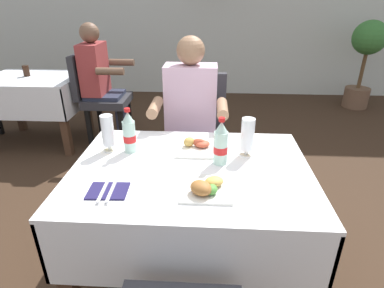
{
  "coord_description": "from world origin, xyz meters",
  "views": [
    {
      "loc": [
        -0.01,
        -1.24,
        1.5
      ],
      "look_at": [
        -0.09,
        0.21,
        0.81
      ],
      "focal_mm": 29.43,
      "sensor_mm": 36.0,
      "label": 1
    }
  ],
  "objects_px": {
    "plate_near_camera": "(206,187)",
    "beer_glass_middle": "(247,137)",
    "plate_far_diner": "(198,146)",
    "background_patron": "(101,79)",
    "background_dining_table": "(35,95)",
    "beer_glass_left": "(108,133)",
    "main_dining_table": "(191,195)",
    "background_table_tumbler": "(26,71)",
    "chair_far_diner_seat": "(198,132)",
    "cola_bottle_secondary": "(129,133)",
    "cola_bottle_primary": "(221,144)",
    "background_chair_right": "(98,94)",
    "potted_plant_corner": "(366,55)",
    "seated_diner_far": "(190,118)",
    "napkin_cutlery_set": "(108,191)"
  },
  "relations": [
    {
      "from": "plate_near_camera",
      "to": "beer_glass_middle",
      "type": "xyz_separation_m",
      "value": [
        0.21,
        0.36,
        0.08
      ]
    },
    {
      "from": "plate_far_diner",
      "to": "background_patron",
      "type": "distance_m",
      "value": 1.88
    },
    {
      "from": "background_dining_table",
      "to": "beer_glass_left",
      "type": "bearing_deg",
      "value": -50.84
    },
    {
      "from": "main_dining_table",
      "to": "beer_glass_left",
      "type": "distance_m",
      "value": 0.55
    },
    {
      "from": "plate_near_camera",
      "to": "background_table_tumbler",
      "type": "relative_size",
      "value": 2.04
    },
    {
      "from": "chair_far_diner_seat",
      "to": "cola_bottle_secondary",
      "type": "height_order",
      "value": "cola_bottle_secondary"
    },
    {
      "from": "beer_glass_left",
      "to": "cola_bottle_primary",
      "type": "relative_size",
      "value": 0.83
    },
    {
      "from": "background_patron",
      "to": "beer_glass_left",
      "type": "bearing_deg",
      "value": -70.32
    },
    {
      "from": "cola_bottle_primary",
      "to": "background_dining_table",
      "type": "height_order",
      "value": "cola_bottle_primary"
    },
    {
      "from": "plate_near_camera",
      "to": "background_table_tumbler",
      "type": "xyz_separation_m",
      "value": [
        -1.9,
        2.02,
        0.03
      ]
    },
    {
      "from": "beer_glass_left",
      "to": "cola_bottle_secondary",
      "type": "bearing_deg",
      "value": -0.48
    },
    {
      "from": "cola_bottle_secondary",
      "to": "background_chair_right",
      "type": "distance_m",
      "value": 1.79
    },
    {
      "from": "beer_glass_middle",
      "to": "potted_plant_corner",
      "type": "distance_m",
      "value": 3.61
    },
    {
      "from": "seated_diner_far",
      "to": "background_patron",
      "type": "xyz_separation_m",
      "value": [
        -0.98,
        1.04,
        0.0
      ]
    },
    {
      "from": "chair_far_diner_seat",
      "to": "seated_diner_far",
      "type": "distance_m",
      "value": 0.2
    },
    {
      "from": "chair_far_diner_seat",
      "to": "beer_glass_middle",
      "type": "xyz_separation_m",
      "value": [
        0.28,
        -0.69,
        0.28
      ]
    },
    {
      "from": "background_patron",
      "to": "potted_plant_corner",
      "type": "height_order",
      "value": "background_patron"
    },
    {
      "from": "plate_near_camera",
      "to": "cola_bottle_primary",
      "type": "distance_m",
      "value": 0.28
    },
    {
      "from": "plate_near_camera",
      "to": "background_patron",
      "type": "xyz_separation_m",
      "value": [
        -1.11,
        1.98,
        -0.04
      ]
    },
    {
      "from": "background_table_tumbler",
      "to": "chair_far_diner_seat",
      "type": "bearing_deg",
      "value": -28.15
    },
    {
      "from": "main_dining_table",
      "to": "seated_diner_far",
      "type": "bearing_deg",
      "value": 93.83
    },
    {
      "from": "plate_near_camera",
      "to": "cola_bottle_primary",
      "type": "relative_size",
      "value": 0.92
    },
    {
      "from": "chair_far_diner_seat",
      "to": "background_chair_right",
      "type": "bearing_deg",
      "value": 139.03
    },
    {
      "from": "background_chair_right",
      "to": "napkin_cutlery_set",
      "type": "bearing_deg",
      "value": -69.91
    },
    {
      "from": "napkin_cutlery_set",
      "to": "background_table_tumbler",
      "type": "distance_m",
      "value": 2.52
    },
    {
      "from": "cola_bottle_secondary",
      "to": "background_patron",
      "type": "distance_m",
      "value": 1.76
    },
    {
      "from": "plate_far_diner",
      "to": "beer_glass_middle",
      "type": "relative_size",
      "value": 1.15
    },
    {
      "from": "plate_far_diner",
      "to": "background_dining_table",
      "type": "relative_size",
      "value": 0.25
    },
    {
      "from": "background_chair_right",
      "to": "cola_bottle_secondary",
      "type": "bearing_deg",
      "value": -65.32
    },
    {
      "from": "beer_glass_left",
      "to": "background_patron",
      "type": "relative_size",
      "value": 0.16
    },
    {
      "from": "seated_diner_far",
      "to": "background_patron",
      "type": "distance_m",
      "value": 1.43
    },
    {
      "from": "background_table_tumbler",
      "to": "napkin_cutlery_set",
      "type": "bearing_deg",
      "value": -54.1
    },
    {
      "from": "main_dining_table",
      "to": "cola_bottle_secondary",
      "type": "xyz_separation_m",
      "value": [
        -0.34,
        0.16,
        0.27
      ]
    },
    {
      "from": "beer_glass_middle",
      "to": "background_chair_right",
      "type": "bearing_deg",
      "value": 130.03
    },
    {
      "from": "main_dining_table",
      "to": "background_chair_right",
      "type": "xyz_separation_m",
      "value": [
        -1.08,
        1.77,
        -0.01
      ]
    },
    {
      "from": "seated_diner_far",
      "to": "background_table_tumbler",
      "type": "relative_size",
      "value": 11.45
    },
    {
      "from": "chair_far_diner_seat",
      "to": "beer_glass_left",
      "type": "bearing_deg",
      "value": -123.96
    },
    {
      "from": "cola_bottle_primary",
      "to": "main_dining_table",
      "type": "bearing_deg",
      "value": -159.95
    },
    {
      "from": "plate_near_camera",
      "to": "cola_bottle_primary",
      "type": "bearing_deg",
      "value": 76.02
    },
    {
      "from": "chair_far_diner_seat",
      "to": "plate_far_diner",
      "type": "distance_m",
      "value": 0.65
    },
    {
      "from": "chair_far_diner_seat",
      "to": "plate_far_diner",
      "type": "bearing_deg",
      "value": -87.7
    },
    {
      "from": "chair_far_diner_seat",
      "to": "cola_bottle_secondary",
      "type": "xyz_separation_m",
      "value": [
        -0.34,
        -0.67,
        0.28
      ]
    },
    {
      "from": "main_dining_table",
      "to": "cola_bottle_secondary",
      "type": "distance_m",
      "value": 0.46
    },
    {
      "from": "plate_far_diner",
      "to": "background_dining_table",
      "type": "bearing_deg",
      "value": 138.89
    },
    {
      "from": "plate_far_diner",
      "to": "beer_glass_middle",
      "type": "xyz_separation_m",
      "value": [
        0.26,
        -0.06,
        0.09
      ]
    },
    {
      "from": "plate_near_camera",
      "to": "background_patron",
      "type": "distance_m",
      "value": 2.27
    },
    {
      "from": "plate_near_camera",
      "to": "beer_glass_left",
      "type": "bearing_deg",
      "value": 145.27
    },
    {
      "from": "background_table_tumbler",
      "to": "potted_plant_corner",
      "type": "distance_m",
      "value": 4.26
    },
    {
      "from": "cola_bottle_secondary",
      "to": "background_patron",
      "type": "xyz_separation_m",
      "value": [
        -0.69,
        1.61,
        -0.12
      ]
    },
    {
      "from": "chair_far_diner_seat",
      "to": "potted_plant_corner",
      "type": "relative_size",
      "value": 0.81
    }
  ]
}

